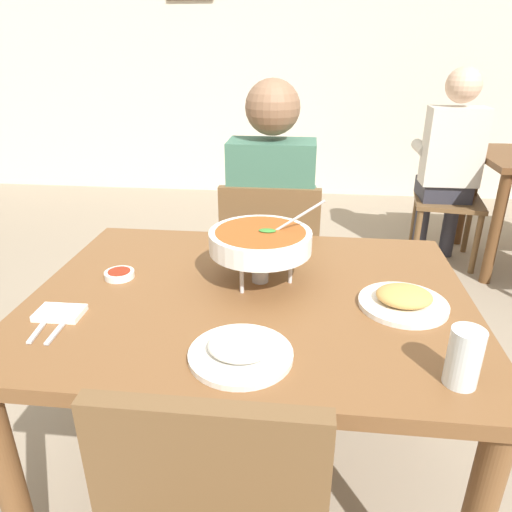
# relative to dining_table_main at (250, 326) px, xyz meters

# --- Properties ---
(ground_plane) EXTENTS (16.00, 16.00, 0.00)m
(ground_plane) POSITION_rel_dining_table_main_xyz_m (0.00, 0.00, -0.66)
(ground_plane) COLOR gray
(cafe_rear_partition) EXTENTS (10.00, 0.10, 3.00)m
(cafe_rear_partition) POSITION_rel_dining_table_main_xyz_m (0.00, 3.73, 0.84)
(cafe_rear_partition) COLOR beige
(cafe_rear_partition) RESTS_ON ground_plane
(dining_table_main) EXTENTS (1.25, 0.94, 0.77)m
(dining_table_main) POSITION_rel_dining_table_main_xyz_m (0.00, 0.00, 0.00)
(dining_table_main) COLOR brown
(dining_table_main) RESTS_ON ground_plane
(chair_diner_main) EXTENTS (0.44, 0.44, 0.90)m
(chair_diner_main) POSITION_rel_dining_table_main_xyz_m (-0.00, 0.76, -0.15)
(chair_diner_main) COLOR brown
(chair_diner_main) RESTS_ON ground_plane
(diner_main) EXTENTS (0.40, 0.45, 1.31)m
(diner_main) POSITION_rel_dining_table_main_xyz_m (0.00, 0.79, 0.09)
(diner_main) COLOR #2D2D38
(diner_main) RESTS_ON ground_plane
(curry_bowl) EXTENTS (0.33, 0.30, 0.26)m
(curry_bowl) POSITION_rel_dining_table_main_xyz_m (0.02, 0.08, 0.24)
(curry_bowl) COLOR silver
(curry_bowl) RESTS_ON dining_table_main
(rice_plate) EXTENTS (0.24, 0.24, 0.06)m
(rice_plate) POSITION_rel_dining_table_main_xyz_m (0.02, -0.31, 0.13)
(rice_plate) COLOR white
(rice_plate) RESTS_ON dining_table_main
(appetizer_plate) EXTENTS (0.24, 0.24, 0.06)m
(appetizer_plate) POSITION_rel_dining_table_main_xyz_m (0.42, -0.03, 0.13)
(appetizer_plate) COLOR white
(appetizer_plate) RESTS_ON dining_table_main
(sauce_dish) EXTENTS (0.09, 0.09, 0.02)m
(sauce_dish) POSITION_rel_dining_table_main_xyz_m (-0.41, 0.05, 0.12)
(sauce_dish) COLOR white
(sauce_dish) RESTS_ON dining_table_main
(napkin_folded) EXTENTS (0.12, 0.08, 0.02)m
(napkin_folded) POSITION_rel_dining_table_main_xyz_m (-0.48, -0.18, 0.12)
(napkin_folded) COLOR white
(napkin_folded) RESTS_ON dining_table_main
(fork_utensil) EXTENTS (0.03, 0.17, 0.01)m
(fork_utensil) POSITION_rel_dining_table_main_xyz_m (-0.50, -0.23, 0.11)
(fork_utensil) COLOR silver
(fork_utensil) RESTS_ON dining_table_main
(spoon_utensil) EXTENTS (0.02, 0.17, 0.01)m
(spoon_utensil) POSITION_rel_dining_table_main_xyz_m (-0.45, -0.23, 0.11)
(spoon_utensil) COLOR silver
(spoon_utensil) RESTS_ON dining_table_main
(drink_glass) EXTENTS (0.07, 0.07, 0.13)m
(drink_glass) POSITION_rel_dining_table_main_xyz_m (0.49, -0.35, 0.17)
(drink_glass) COLOR silver
(drink_glass) RESTS_ON dining_table_main
(chair_bg_middle) EXTENTS (0.50, 0.50, 0.90)m
(chair_bg_middle) POSITION_rel_dining_table_main_xyz_m (1.14, 2.18, -0.15)
(chair_bg_middle) COLOR brown
(chair_bg_middle) RESTS_ON ground_plane
(patron_bg_middle) EXTENTS (0.40, 0.45, 1.31)m
(patron_bg_middle) POSITION_rel_dining_table_main_xyz_m (1.09, 2.08, 0.09)
(patron_bg_middle) COLOR #2D2D38
(patron_bg_middle) RESTS_ON ground_plane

